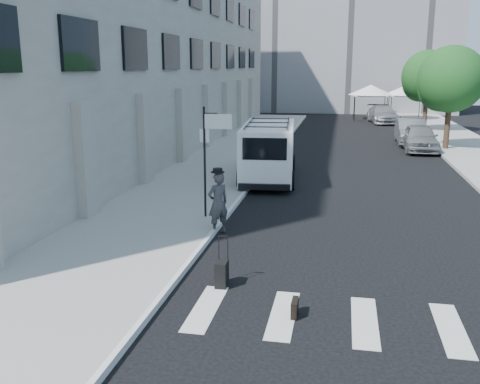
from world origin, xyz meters
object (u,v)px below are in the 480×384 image
at_px(parked_car_a, 420,138).
at_px(parked_car_b, 411,132).
at_px(businessman, 218,203).
at_px(parked_car_c, 383,114).
at_px(cargo_van, 269,151).
at_px(suitcase, 222,274).
at_px(briefcase, 295,308).

bearing_deg(parked_car_a, parked_car_b, 92.84).
relative_size(businessman, parked_car_c, 0.35).
bearing_deg(cargo_van, businessman, -97.53).
bearing_deg(cargo_van, parked_car_b, 54.21).
bearing_deg(cargo_van, parked_car_c, 70.75).
relative_size(parked_car_a, parked_car_c, 0.88).
bearing_deg(parked_car_c, suitcase, -106.42).
bearing_deg(businessman, briefcase, 75.23).
xyz_separation_m(businessman, parked_car_b, (7.79, 20.46, -0.13)).
distance_m(suitcase, cargo_van, 12.00).
xyz_separation_m(parked_car_b, parked_car_c, (-0.89, 13.03, -0.03)).
bearing_deg(parked_car_b, suitcase, -105.34).
relative_size(businessman, suitcase, 1.61).
xyz_separation_m(suitcase, parked_car_b, (6.81, 24.31, 0.49)).
distance_m(briefcase, cargo_van, 13.36).
relative_size(cargo_van, parked_car_b, 1.37).
xyz_separation_m(businessman, briefcase, (2.73, -5.00, -0.75)).
bearing_deg(suitcase, parked_car_a, 71.04).
height_order(businessman, parked_car_a, businessman).
distance_m(briefcase, parked_car_a, 23.16).
xyz_separation_m(cargo_van, parked_car_b, (7.41, 12.35, -0.46)).
distance_m(parked_car_b, parked_car_c, 13.06).
height_order(suitcase, parked_car_c, parked_car_c).
bearing_deg(briefcase, parked_car_a, 77.64).
height_order(briefcase, parked_car_b, parked_car_b).
bearing_deg(parked_car_a, businessman, -114.60).
height_order(parked_car_b, parked_car_c, parked_car_b).
relative_size(suitcase, parked_car_c, 0.22).
distance_m(businessman, parked_car_a, 19.27).
bearing_deg(suitcase, parked_car_b, 73.42).
height_order(briefcase, cargo_van, cargo_van).
height_order(parked_car_a, parked_car_c, parked_car_a).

